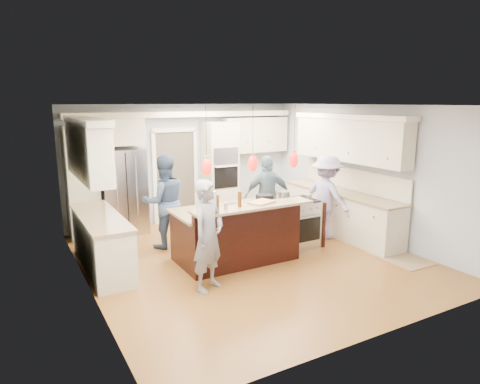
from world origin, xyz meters
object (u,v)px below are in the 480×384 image
(person_bar_end, at_px, (208,236))
(person_far_left, at_px, (164,202))
(refrigerator, at_px, (123,191))
(island_range, at_px, (297,223))
(kitchen_island, at_px, (235,233))

(person_bar_end, bearing_deg, person_far_left, 58.29)
(refrigerator, bearing_deg, island_range, -42.59)
(island_range, bearing_deg, refrigerator, 137.41)
(kitchen_island, bearing_deg, refrigerator, 116.90)
(island_range, height_order, person_bar_end, person_bar_end)
(kitchen_island, xyz_separation_m, person_bar_end, (-0.93, -0.88, 0.35))
(person_bar_end, bearing_deg, refrigerator, 66.57)
(kitchen_island, height_order, person_far_left, person_far_left)
(person_bar_end, relative_size, person_far_left, 0.94)
(refrigerator, xyz_separation_m, kitchen_island, (1.30, -2.57, -0.42))
(person_far_left, bearing_deg, refrigerator, -66.89)
(island_range, height_order, person_far_left, person_far_left)
(kitchen_island, distance_m, person_far_left, 1.58)
(person_far_left, bearing_deg, kitchen_island, 128.13)
(kitchen_island, height_order, person_bar_end, person_bar_end)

